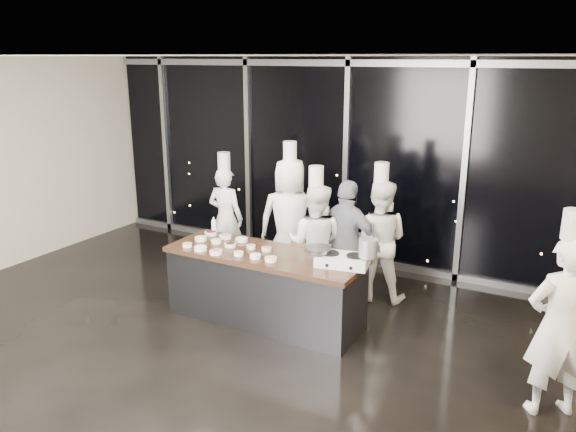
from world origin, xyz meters
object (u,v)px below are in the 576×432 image
guest (347,242)px  frying_pan (317,249)px  chef_right (378,240)px  chef_far_left (226,216)px  stove (343,260)px  stock_pot (368,248)px  chef_center (315,243)px  chef_side (559,325)px  demo_counter (265,287)px  chef_left (290,221)px

guest → frying_pan: bearing=102.6°
frying_pan → chef_right: (0.27, 1.33, -0.23)m
chef_far_left → guest: bearing=168.4°
stove → stock_pot: size_ratio=3.08×
stock_pot → guest: bearing=124.0°
frying_pan → guest: bearing=83.0°
stove → stock_pot: stock_pot is taller
stove → guest: bearing=99.6°
frying_pan → chef_right: 1.37m
chef_center → chef_right: size_ratio=0.98×
chef_side → chef_center: bearing=-55.1°
demo_counter → chef_side: chef_side is taller
chef_side → demo_counter: bearing=-39.7°
stove → chef_far_left: bearing=142.7°
frying_pan → chef_side: size_ratio=0.27×
frying_pan → chef_far_left: (-2.21, 1.35, -0.25)m
demo_counter → guest: (0.66, 1.02, 0.38)m
stove → chef_right: 1.27m
demo_counter → chef_side: (3.27, -0.35, 0.43)m
chef_left → guest: size_ratio=1.24×
chef_side → chef_right: bearing=-69.7°
stock_pot → chef_right: (-0.30, 1.23, -0.31)m
chef_center → stock_pot: bearing=133.4°
chef_side → stock_pot: bearing=-46.2°
chef_left → stove: bearing=121.0°
chef_side → stove: bearing=-43.8°
chef_far_left → chef_side: (4.77, -1.70, 0.06)m
stove → chef_side: (2.27, -0.41, -0.08)m
frying_pan → chef_center: (-0.42, 0.83, -0.24)m
stock_pot → chef_side: bearing=-12.6°
frying_pan → guest: size_ratio=0.32×
demo_counter → chef_left: chef_left is taller
chef_center → stove: bearing=122.5°
chef_left → chef_center: bearing=128.4°
stove → chef_left: bearing=128.0°
guest → chef_right: (0.33, 0.30, 0.00)m
chef_center → guest: (0.37, 0.20, 0.01)m
stove → chef_center: bearing=122.9°
chef_center → chef_side: (2.99, -1.18, 0.06)m
guest → chef_side: bearing=161.8°
demo_counter → chef_left: (-0.32, 1.24, 0.48)m
chef_right → chef_side: bearing=134.5°
chef_far_left → chef_center: chef_center is taller
demo_counter → frying_pan: bearing=-0.3°
demo_counter → stock_pot: 1.46m
demo_counter → chef_right: size_ratio=1.31×
frying_pan → stock_pot: stock_pot is taller
chef_left → chef_center: size_ratio=1.12×
chef_center → chef_right: bearing=-155.0°
chef_far_left → chef_left: size_ratio=0.87×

